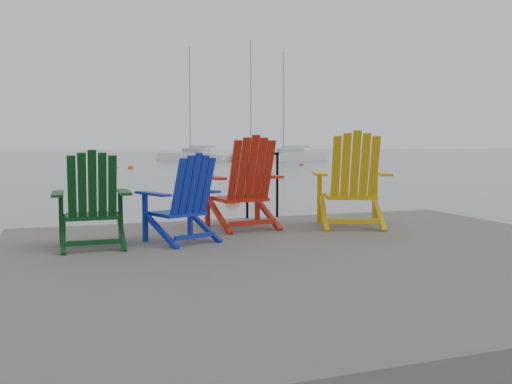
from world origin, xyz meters
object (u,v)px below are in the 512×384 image
object	(u,v)px
chair_green	(92,200)
buoy_d	(115,168)
buoy_b	(131,169)
sailboat_far	(287,157)
chair_red	(244,184)
handrail	(262,178)
chair_yellow	(352,181)
buoy_a	(232,203)
sailboat_mid	(250,157)
buoy_c	(301,165)
sailboat_near	(194,157)
chair_blue	(184,199)

from	to	relation	value
chair_green	buoy_d	xyz separation A→B (m)	(2.92, 31.31, -0.96)
buoy_b	sailboat_far	bearing A→B (deg)	37.74
chair_green	sailboat_far	world-z (taller)	sailboat_far
chair_red	handrail	bearing A→B (deg)	52.07
chair_yellow	buoy_a	bearing A→B (deg)	104.44
sailboat_far	buoy_d	world-z (taller)	sailboat_far
handrail	sailboat_mid	xyz separation A→B (m)	(15.01, 44.29, -0.69)
chair_red	buoy_a	distance (m)	7.68
buoy_a	buoy_c	distance (m)	27.08
chair_green	buoy_d	world-z (taller)	chair_green
sailboat_mid	buoy_c	world-z (taller)	sailboat_mid
chair_green	buoy_c	distance (m)	35.97
chair_green	sailboat_far	size ratio (longest dim) A/B	0.09
chair_red	buoy_c	size ratio (longest dim) A/B	3.37
chair_red	buoy_b	xyz separation A→B (m)	(2.10, 29.94, -1.04)
chair_yellow	sailboat_far	world-z (taller)	sailboat_far
chair_green	chair_yellow	distance (m)	3.05
sailboat_near	buoy_b	distance (m)	17.93
chair_yellow	buoy_d	bearing A→B (deg)	110.86
handrail	chair_blue	distance (m)	2.08
chair_yellow	sailboat_mid	world-z (taller)	sailboat_mid
sailboat_near	buoy_d	xyz separation A→B (m)	(-8.83, -15.40, -0.36)
buoy_a	buoy_c	xyz separation A→B (m)	(12.76, 23.89, 0.00)
sailboat_near	sailboat_far	distance (m)	9.14
sailboat_far	buoy_a	distance (m)	38.90
buoy_a	sailboat_near	bearing A→B (deg)	78.48
handrail	buoy_c	bearing A→B (deg)	64.75
chair_blue	buoy_b	distance (m)	30.76
chair_green	sailboat_far	xyz separation A→B (m)	(20.22, 43.29, -0.61)
chair_green	chair_blue	bearing A→B (deg)	2.17
sailboat_far	chair_yellow	bearing A→B (deg)	149.41
chair_blue	buoy_b	xyz separation A→B (m)	(2.97, 30.60, -0.95)
chair_green	buoy_b	distance (m)	30.88
sailboat_near	chair_blue	bearing A→B (deg)	-134.08
buoy_d	chair_yellow	bearing A→B (deg)	-89.79
sailboat_near	buoy_d	size ratio (longest dim) A/B	32.18
buoy_a	chair_yellow	bearing A→B (deg)	-96.20
chair_yellow	chair_red	bearing A→B (deg)	-174.07
buoy_b	chair_blue	bearing A→B (deg)	-95.54
chair_green	sailboat_near	xyz separation A→B (m)	(11.75, 46.72, -0.61)
buoy_a	handrail	bearing A→B (deg)	-103.45
handrail	buoy_b	bearing A→B (deg)	86.96
sailboat_mid	buoy_b	world-z (taller)	sailboat_mid
sailboat_far	buoy_b	world-z (taller)	sailboat_far
chair_blue	sailboat_far	distance (m)	47.39
chair_yellow	buoy_c	bearing A→B (deg)	87.32
chair_green	sailboat_near	bearing A→B (deg)	76.61
sailboat_near	buoy_d	distance (m)	17.76
chair_red	buoy_d	size ratio (longest dim) A/B	3.05
chair_blue	sailboat_near	bearing A→B (deg)	54.80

